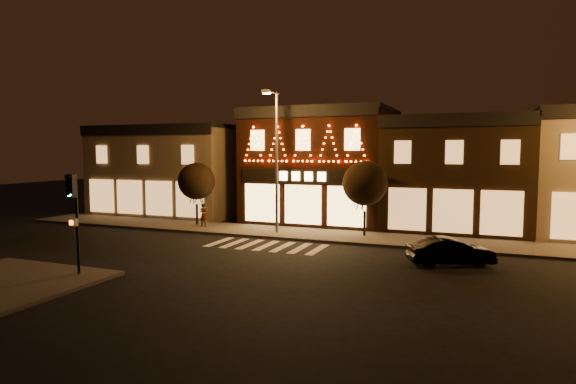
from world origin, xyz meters
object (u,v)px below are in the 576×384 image
Objects in this scene: traffic_signal_near at (74,204)px; pedestrian at (204,215)px; streetlamp_mid at (275,151)px; dark_sedan at (451,251)px.

traffic_signal_near is 13.30m from pedestrian.
streetlamp_mid reaches higher than traffic_signal_near.
pedestrian is (-1.87, 12.99, -2.16)m from traffic_signal_near.
pedestrian is at bearing 48.62° from dark_sedan.
traffic_signal_near is at bearing -101.90° from streetlamp_mid.
streetlamp_mid is at bearing 70.09° from traffic_signal_near.
dark_sedan is 16.91m from pedestrian.
pedestrian is at bearing 179.44° from streetlamp_mid.
dark_sedan is (10.69, -4.38, -4.65)m from streetlamp_mid.
streetlamp_mid is at bearing -179.35° from pedestrian.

